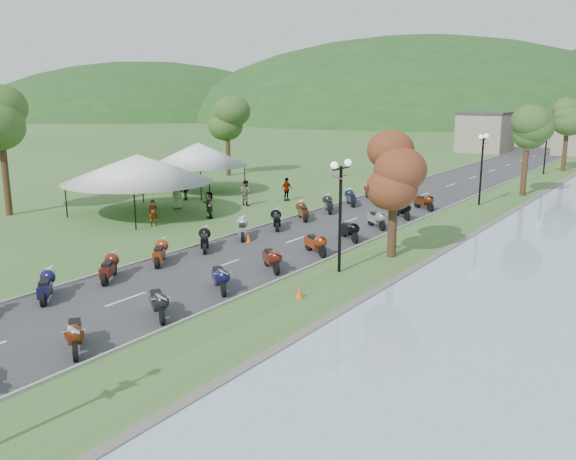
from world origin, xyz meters
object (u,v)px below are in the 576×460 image
Objects in this scene: vendor_tent_main at (139,185)px; pedestrian_a at (154,226)px; pedestrian_b at (246,205)px; pedestrian_c at (185,200)px.

pedestrian_a is (3.28, -1.86, -2.00)m from vendor_tent_main.
pedestrian_b reaches higher than pedestrian_a.
vendor_tent_main reaches higher than pedestrian_c.
pedestrian_a is 0.87× the size of pedestrian_b.
pedestrian_b is (0.31, 8.53, 0.00)m from pedestrian_a.
pedestrian_b is at bearing 86.00° from pedestrian_c.
pedestrian_b is at bearing 61.73° from vendor_tent_main.
vendor_tent_main is 3.56× the size of pedestrian_b.
pedestrian_c is (-5.09, -0.92, 0.00)m from pedestrian_b.
pedestrian_c is (-1.50, 5.75, -2.00)m from vendor_tent_main.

